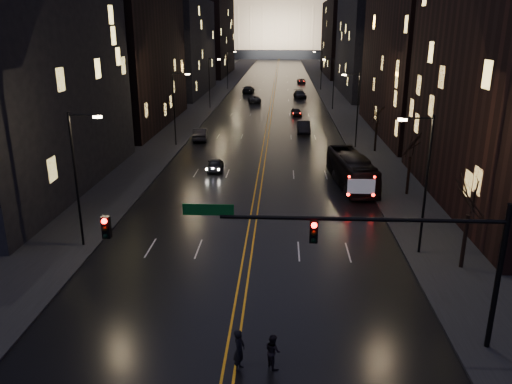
# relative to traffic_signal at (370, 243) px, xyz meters

# --- Properties ---
(ground) EXTENTS (900.00, 900.00, 0.00)m
(ground) POSITION_rel_traffic_signal_xyz_m (-5.91, 0.00, -5.10)
(ground) COLOR black
(ground) RESTS_ON ground
(road) EXTENTS (20.00, 320.00, 0.02)m
(road) POSITION_rel_traffic_signal_xyz_m (-5.91, 130.00, -5.09)
(road) COLOR black
(road) RESTS_ON ground
(sidewalk_left) EXTENTS (8.00, 320.00, 0.16)m
(sidewalk_left) POSITION_rel_traffic_signal_xyz_m (-19.91, 130.00, -5.02)
(sidewalk_left) COLOR black
(sidewalk_left) RESTS_ON ground
(sidewalk_right) EXTENTS (8.00, 320.00, 0.16)m
(sidewalk_right) POSITION_rel_traffic_signal_xyz_m (8.09, 130.00, -5.02)
(sidewalk_right) COLOR black
(sidewalk_right) RESTS_ON ground
(center_line) EXTENTS (0.62, 320.00, 0.01)m
(center_line) POSITION_rel_traffic_signal_xyz_m (-5.91, 130.00, -5.08)
(center_line) COLOR orange
(center_line) RESTS_ON road
(building_left_near) EXTENTS (12.00, 28.00, 22.00)m
(building_left_near) POSITION_rel_traffic_signal_xyz_m (-26.91, 22.00, 5.90)
(building_left_near) COLOR black
(building_left_near) RESTS_ON ground
(building_left_mid) EXTENTS (12.00, 30.00, 28.00)m
(building_left_mid) POSITION_rel_traffic_signal_xyz_m (-26.91, 54.00, 8.90)
(building_left_mid) COLOR black
(building_left_mid) RESTS_ON ground
(building_left_far) EXTENTS (12.00, 34.00, 20.00)m
(building_left_far) POSITION_rel_traffic_signal_xyz_m (-26.91, 92.00, 4.90)
(building_left_far) COLOR black
(building_left_far) RESTS_ON ground
(building_left_dist) EXTENTS (12.00, 40.00, 24.00)m
(building_left_dist) POSITION_rel_traffic_signal_xyz_m (-26.91, 140.00, 6.90)
(building_left_dist) COLOR black
(building_left_dist) RESTS_ON ground
(building_right_mid) EXTENTS (12.00, 34.00, 26.00)m
(building_right_mid) POSITION_rel_traffic_signal_xyz_m (15.09, 92.00, 7.90)
(building_right_mid) COLOR black
(building_right_mid) RESTS_ON ground
(building_right_dist) EXTENTS (12.00, 40.00, 22.00)m
(building_right_dist) POSITION_rel_traffic_signal_xyz_m (15.09, 140.00, 5.90)
(building_right_dist) COLOR black
(building_right_dist) RESTS_ON ground
(capitol) EXTENTS (90.00, 50.00, 58.50)m
(capitol) POSITION_rel_traffic_signal_xyz_m (-5.91, 250.00, 12.05)
(capitol) COLOR black
(capitol) RESTS_ON ground
(traffic_signal) EXTENTS (17.29, 0.45, 7.00)m
(traffic_signal) POSITION_rel_traffic_signal_xyz_m (0.00, 0.00, 0.00)
(traffic_signal) COLOR black
(traffic_signal) RESTS_ON ground
(streetlamp_right_near) EXTENTS (2.13, 0.25, 9.00)m
(streetlamp_right_near) POSITION_rel_traffic_signal_xyz_m (4.91, 10.00, -0.02)
(streetlamp_right_near) COLOR black
(streetlamp_right_near) RESTS_ON ground
(streetlamp_left_near) EXTENTS (2.13, 0.25, 9.00)m
(streetlamp_left_near) POSITION_rel_traffic_signal_xyz_m (-16.72, 10.00, -0.02)
(streetlamp_left_near) COLOR black
(streetlamp_left_near) RESTS_ON ground
(streetlamp_right_mid) EXTENTS (2.13, 0.25, 9.00)m
(streetlamp_right_mid) POSITION_rel_traffic_signal_xyz_m (4.91, 40.00, -0.02)
(streetlamp_right_mid) COLOR black
(streetlamp_right_mid) RESTS_ON ground
(streetlamp_left_mid) EXTENTS (2.13, 0.25, 9.00)m
(streetlamp_left_mid) POSITION_rel_traffic_signal_xyz_m (-16.72, 40.00, -0.02)
(streetlamp_left_mid) COLOR black
(streetlamp_left_mid) RESTS_ON ground
(streetlamp_right_far) EXTENTS (2.13, 0.25, 9.00)m
(streetlamp_right_far) POSITION_rel_traffic_signal_xyz_m (4.91, 70.00, -0.02)
(streetlamp_right_far) COLOR black
(streetlamp_right_far) RESTS_ON ground
(streetlamp_left_far) EXTENTS (2.13, 0.25, 9.00)m
(streetlamp_left_far) POSITION_rel_traffic_signal_xyz_m (-16.72, 70.00, -0.02)
(streetlamp_left_far) COLOR black
(streetlamp_left_far) RESTS_ON ground
(streetlamp_right_dist) EXTENTS (2.13, 0.25, 9.00)m
(streetlamp_right_dist) POSITION_rel_traffic_signal_xyz_m (4.91, 100.00, -0.02)
(streetlamp_right_dist) COLOR black
(streetlamp_right_dist) RESTS_ON ground
(streetlamp_left_dist) EXTENTS (2.13, 0.25, 9.00)m
(streetlamp_left_dist) POSITION_rel_traffic_signal_xyz_m (-16.72, 100.00, -0.02)
(streetlamp_left_dist) COLOR black
(streetlamp_left_dist) RESTS_ON ground
(tree_right_near) EXTENTS (2.40, 2.40, 6.65)m
(tree_right_near) POSITION_rel_traffic_signal_xyz_m (7.09, 8.00, -0.58)
(tree_right_near) COLOR black
(tree_right_near) RESTS_ON ground
(tree_right_mid) EXTENTS (2.40, 2.40, 6.65)m
(tree_right_mid) POSITION_rel_traffic_signal_xyz_m (7.09, 22.00, -0.58)
(tree_right_mid) COLOR black
(tree_right_mid) RESTS_ON ground
(tree_right_far) EXTENTS (2.40, 2.40, 6.65)m
(tree_right_far) POSITION_rel_traffic_signal_xyz_m (7.09, 38.00, -0.58)
(tree_right_far) COLOR black
(tree_right_far) RESTS_ON ground
(bus) EXTENTS (3.70, 10.73, 2.93)m
(bus) POSITION_rel_traffic_signal_xyz_m (2.59, 24.69, -3.64)
(bus) COLOR black
(bus) RESTS_ON ground
(oncoming_car_a) EXTENTS (1.80, 3.98, 1.33)m
(oncoming_car_a) POSITION_rel_traffic_signal_xyz_m (-10.58, 29.17, -4.44)
(oncoming_car_a) COLOR black
(oncoming_car_a) RESTS_ON ground
(oncoming_car_b) EXTENTS (2.13, 5.00, 1.60)m
(oncoming_car_b) POSITION_rel_traffic_signal_xyz_m (-14.41, 43.53, -4.30)
(oncoming_car_b) COLOR black
(oncoming_car_b) RESTS_ON ground
(oncoming_car_c) EXTENTS (2.89, 5.23, 1.39)m
(oncoming_car_c) POSITION_rel_traffic_signal_xyz_m (-9.34, 78.51, -4.41)
(oncoming_car_c) COLOR black
(oncoming_car_c) RESTS_ON ground
(oncoming_car_d) EXTENTS (2.66, 5.60, 1.58)m
(oncoming_car_d) POSITION_rel_traffic_signal_xyz_m (-11.59, 93.98, -4.31)
(oncoming_car_d) COLOR black
(oncoming_car_d) RESTS_ON ground
(receding_car_a) EXTENTS (1.77, 5.05, 1.66)m
(receding_car_a) POSITION_rel_traffic_signal_xyz_m (-0.86, 49.01, -4.27)
(receding_car_a) COLOR black
(receding_car_a) RESTS_ON ground
(receding_car_b) EXTENTS (1.92, 3.87, 1.27)m
(receding_car_b) POSITION_rel_traffic_signal_xyz_m (-1.51, 63.44, -4.47)
(receding_car_b) COLOR black
(receding_car_b) RESTS_ON ground
(receding_car_c) EXTENTS (2.83, 5.65, 1.58)m
(receding_car_c) POSITION_rel_traffic_signal_xyz_m (-0.24, 85.37, -4.32)
(receding_car_c) COLOR black
(receding_car_c) RESTS_ON ground
(receding_car_d) EXTENTS (2.22, 4.59, 1.26)m
(receding_car_d) POSITION_rel_traffic_signal_xyz_m (1.06, 114.97, -4.47)
(receding_car_d) COLOR black
(receding_car_d) RESTS_ON ground
(pedestrian_a) EXTENTS (0.61, 0.79, 1.92)m
(pedestrian_a) POSITION_rel_traffic_signal_xyz_m (-5.47, -2.00, -4.14)
(pedestrian_a) COLOR black
(pedestrian_a) RESTS_ON ground
(pedestrian_b) EXTENTS (0.75, 0.86, 1.56)m
(pedestrian_b) POSITION_rel_traffic_signal_xyz_m (-4.06, -1.72, -4.32)
(pedestrian_b) COLOR black
(pedestrian_b) RESTS_ON ground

